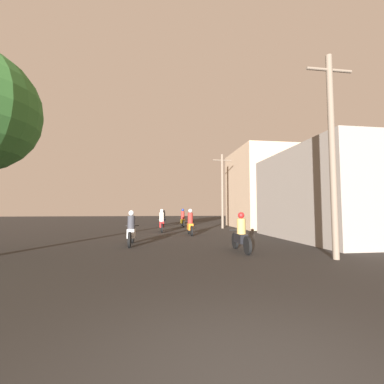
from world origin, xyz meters
TOP-DOWN VIEW (x-y plane):
  - motorcycle_black at (2.26, 7.32)m, footprint 0.60×2.05m
  - motorcycle_white at (-1.96, 9.63)m, footprint 0.60×2.14m
  - motorcycle_orange at (1.21, 13.80)m, footprint 0.60×1.96m
  - motorcycle_red at (-0.49, 16.24)m, footprint 0.60×2.03m
  - motorcycle_yellow at (1.50, 21.13)m, footprint 0.60×2.13m
  - motorcycle_blue at (-0.10, 24.82)m, footprint 0.60×2.01m
  - building_right_near at (8.32, 10.40)m, footprint 5.13×7.91m
  - building_right_far at (8.48, 19.44)m, footprint 5.02×6.71m
  - utility_pole_near at (4.73, 5.46)m, footprint 1.60×0.20m
  - utility_pole_far at (4.58, 18.79)m, footprint 1.60×0.20m

SIDE VIEW (x-z plane):
  - motorcycle_black at x=2.26m, z-range -0.14..1.32m
  - motorcycle_blue at x=-0.10m, z-range -0.15..1.36m
  - motorcycle_white at x=-1.96m, z-range -0.15..1.38m
  - motorcycle_orange at x=1.21m, z-range -0.16..1.44m
  - motorcycle_red at x=-0.49m, z-range -0.15..1.44m
  - motorcycle_yellow at x=1.50m, z-range -0.17..1.47m
  - building_right_near at x=8.32m, z-range 0.00..4.67m
  - utility_pole_far at x=4.58m, z-range 0.16..6.36m
  - building_right_far at x=8.48m, z-range 0.00..6.73m
  - utility_pole_near at x=4.73m, z-range 0.16..6.82m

